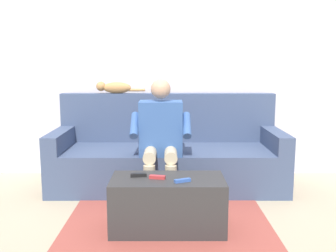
{
  "coord_description": "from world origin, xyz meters",
  "views": [
    {
      "loc": [
        0.0,
        3.67,
        1.23
      ],
      "look_at": [
        0.0,
        0.11,
        0.66
      ],
      "focal_mm": 40.73,
      "sensor_mm": 36.0,
      "label": 1
    }
  ],
  "objects_px": {
    "couch": "(168,157)",
    "remote_red": "(158,177)",
    "person_solo_seated": "(161,134)",
    "remote_blue": "(183,180)",
    "remote_black": "(139,175)",
    "coffee_table": "(168,204)",
    "cat_on_backrest": "(114,87)"
  },
  "relations": [
    {
      "from": "couch",
      "to": "person_solo_seated",
      "type": "height_order",
      "value": "person_solo_seated"
    },
    {
      "from": "cat_on_backrest",
      "to": "remote_red",
      "type": "distance_m",
      "value": 1.58
    },
    {
      "from": "person_solo_seated",
      "to": "remote_red",
      "type": "xyz_separation_m",
      "value": [
        0.01,
        0.68,
        -0.2
      ]
    },
    {
      "from": "coffee_table",
      "to": "person_solo_seated",
      "type": "relative_size",
      "value": 0.76
    },
    {
      "from": "couch",
      "to": "remote_red",
      "type": "bearing_deg",
      "value": 86.01
    },
    {
      "from": "person_solo_seated",
      "to": "remote_black",
      "type": "xyz_separation_m",
      "value": [
        0.16,
        0.63,
        -0.2
      ]
    },
    {
      "from": "coffee_table",
      "to": "remote_blue",
      "type": "height_order",
      "value": "remote_blue"
    },
    {
      "from": "person_solo_seated",
      "to": "remote_blue",
      "type": "distance_m",
      "value": 0.8
    },
    {
      "from": "remote_red",
      "to": "remote_blue",
      "type": "height_order",
      "value": "remote_red"
    },
    {
      "from": "person_solo_seated",
      "to": "remote_blue",
      "type": "height_order",
      "value": "person_solo_seated"
    },
    {
      "from": "person_solo_seated",
      "to": "cat_on_backrest",
      "type": "height_order",
      "value": "person_solo_seated"
    },
    {
      "from": "remote_blue",
      "to": "cat_on_backrest",
      "type": "bearing_deg",
      "value": 92.14
    },
    {
      "from": "remote_red",
      "to": "person_solo_seated",
      "type": "bearing_deg",
      "value": -79.56
    },
    {
      "from": "remote_blue",
      "to": "couch",
      "type": "bearing_deg",
      "value": 72.37
    },
    {
      "from": "remote_red",
      "to": "remote_blue",
      "type": "bearing_deg",
      "value": 167.28
    },
    {
      "from": "person_solo_seated",
      "to": "cat_on_backrest",
      "type": "relative_size",
      "value": 2.1
    },
    {
      "from": "couch",
      "to": "person_solo_seated",
      "type": "xyz_separation_m",
      "value": [
        0.06,
        0.41,
        0.32
      ]
    },
    {
      "from": "remote_black",
      "to": "coffee_table",
      "type": "bearing_deg",
      "value": 162.54
    },
    {
      "from": "coffee_table",
      "to": "person_solo_seated",
      "type": "height_order",
      "value": "person_solo_seated"
    },
    {
      "from": "remote_red",
      "to": "remote_black",
      "type": "bearing_deg",
      "value": -7.37
    },
    {
      "from": "coffee_table",
      "to": "remote_blue",
      "type": "bearing_deg",
      "value": 139.08
    },
    {
      "from": "couch",
      "to": "remote_black",
      "type": "height_order",
      "value": "couch"
    },
    {
      "from": "couch",
      "to": "remote_red",
      "type": "distance_m",
      "value": 1.1
    },
    {
      "from": "couch",
      "to": "remote_red",
      "type": "height_order",
      "value": "couch"
    },
    {
      "from": "couch",
      "to": "coffee_table",
      "type": "height_order",
      "value": "couch"
    },
    {
      "from": "couch",
      "to": "remote_black",
      "type": "relative_size",
      "value": 18.99
    },
    {
      "from": "person_solo_seated",
      "to": "remote_red",
      "type": "height_order",
      "value": "person_solo_seated"
    },
    {
      "from": "remote_red",
      "to": "remote_blue",
      "type": "xyz_separation_m",
      "value": [
        -0.18,
        0.08,
        -0.0
      ]
    },
    {
      "from": "person_solo_seated",
      "to": "remote_black",
      "type": "relative_size",
      "value": 9.15
    },
    {
      "from": "coffee_table",
      "to": "remote_blue",
      "type": "relative_size",
      "value": 6.93
    },
    {
      "from": "person_solo_seated",
      "to": "couch",
      "type": "bearing_deg",
      "value": -98.7
    },
    {
      "from": "remote_black",
      "to": "cat_on_backrest",
      "type": "bearing_deg",
      "value": -82.43
    }
  ]
}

